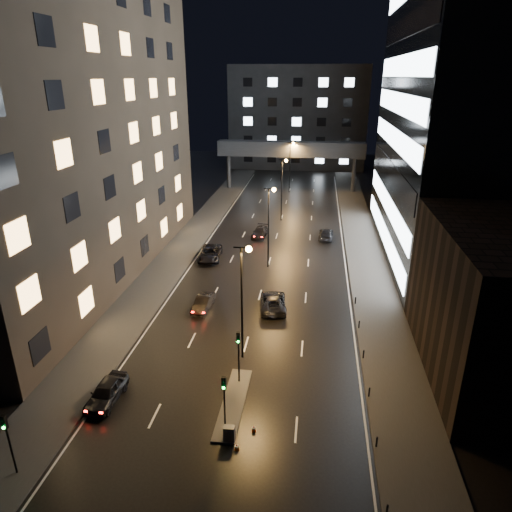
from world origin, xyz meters
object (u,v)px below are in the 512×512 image
Objects in this scene: car_toward_b at (326,234)px; car_away_d at (260,232)px; car_away_a at (106,392)px; car_away_c at (210,253)px; car_away_b at (203,303)px; utility_cabinet at (229,433)px; car_toward_a at (273,302)px.

car_away_d is at bearing 6.41° from car_toward_b.
car_away_c reaches higher than car_away_a.
car_away_b is (3.61, 14.92, -0.09)m from car_away_a.
car_toward_b is 42.05m from utility_cabinet.
car_away_c is at bearing 37.51° from car_toward_b.
car_toward_a reaches higher than car_toward_b.
car_away_c is at bearing 104.50° from car_away_b.
car_toward_b is at bearing -111.19° from car_toward_a.
car_toward_b is 4.62× the size of utility_cabinet.
car_away_d is at bearing -86.79° from car_toward_a.
car_away_c is 32.40m from utility_cabinet.
car_toward_b reaches higher than car_away_b.
car_away_d is 22.61m from car_toward_a.
car_away_b reaches higher than utility_cabinet.
car_away_c is 18.25m from car_toward_b.
car_toward_b is (5.57, 22.76, -0.04)m from car_toward_a.
car_away_a is at bearing -99.19° from car_away_b.
car_away_b is 13.76m from car_away_c.
car_away_a is 42.02m from car_toward_b.
car_toward_a is at bearing -57.63° from car_away_c.
car_away_b is 0.75× the size of car_toward_a.
car_away_d is 0.87× the size of car_toward_a.
utility_cabinet is (-1.02, -18.78, -0.08)m from car_toward_a.
car_toward_b is (15.09, 10.26, -0.09)m from car_away_c.
car_toward_a is (9.52, -12.49, -0.05)m from car_away_c.
car_away_a is at bearing 161.72° from utility_cabinet.
car_toward_b is at bearing 66.37° from car_away_b.
car_toward_a reaches higher than utility_cabinet.
car_away_b is at bearing 1.02° from car_toward_a.
car_away_d is 4.42× the size of utility_cabinet.
car_away_a is at bearing -94.62° from car_away_d.
car_away_b is 26.98m from car_toward_b.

